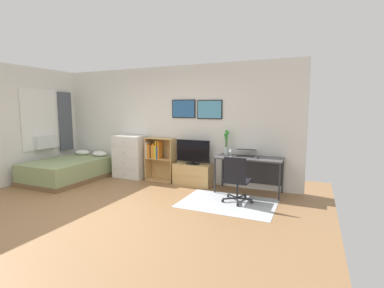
% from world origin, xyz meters
% --- Properties ---
extents(ground_plane, '(7.20, 7.20, 0.00)m').
position_xyz_m(ground_plane, '(0.00, 0.00, 0.00)').
color(ground_plane, '#936B44').
extents(wall_back_with_posters, '(6.12, 0.09, 2.70)m').
position_xyz_m(wall_back_with_posters, '(0.01, 2.43, 1.35)').
color(wall_back_with_posters, silver).
rests_on(wall_back_with_posters, ground_plane).
extents(area_rug, '(1.70, 1.20, 0.01)m').
position_xyz_m(area_rug, '(1.80, 1.29, 0.00)').
color(area_rug, '#B2B7BC').
rests_on(area_rug, ground_plane).
extents(bed, '(1.35, 1.96, 0.62)m').
position_xyz_m(bed, '(-2.20, 1.39, 0.25)').
color(bed, brown).
rests_on(bed, ground_plane).
extents(dresser, '(0.79, 0.46, 1.06)m').
position_xyz_m(dresser, '(-1.00, 2.15, 0.53)').
color(dresser, white).
rests_on(dresser, ground_plane).
extents(bookshelf, '(0.71, 0.30, 1.03)m').
position_xyz_m(bookshelf, '(-0.21, 2.22, 0.60)').
color(bookshelf, tan).
rests_on(bookshelf, ground_plane).
extents(tv_stand, '(0.86, 0.41, 0.48)m').
position_xyz_m(tv_stand, '(0.73, 2.17, 0.24)').
color(tv_stand, tan).
rests_on(tv_stand, ground_plane).
extents(television, '(0.79, 0.16, 0.54)m').
position_xyz_m(television, '(0.73, 2.15, 0.75)').
color(television, black).
rests_on(television, tv_stand).
extents(desk, '(1.34, 0.58, 0.74)m').
position_xyz_m(desk, '(2.00, 2.16, 0.60)').
color(desk, '#4C4C4F').
rests_on(desk, ground_plane).
extents(office_chair, '(0.56, 0.58, 0.86)m').
position_xyz_m(office_chair, '(1.93, 1.37, 0.46)').
color(office_chair, '#232326').
rests_on(office_chair, ground_plane).
extents(laptop, '(0.45, 0.47, 0.17)m').
position_xyz_m(laptop, '(1.92, 2.15, 0.81)').
color(laptop, '#B7B7BC').
rests_on(laptop, desk).
extents(computer_mouse, '(0.06, 0.10, 0.03)m').
position_xyz_m(computer_mouse, '(2.18, 2.04, 0.76)').
color(computer_mouse, '#262628').
rests_on(computer_mouse, desk).
extents(bamboo_vase, '(0.11, 0.10, 0.53)m').
position_xyz_m(bamboo_vase, '(1.47, 2.26, 1.00)').
color(bamboo_vase, silver).
rests_on(bamboo_vase, desk).
extents(wine_glass, '(0.07, 0.07, 0.18)m').
position_xyz_m(wine_glass, '(1.64, 1.98, 0.87)').
color(wine_glass, silver).
rests_on(wine_glass, desk).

